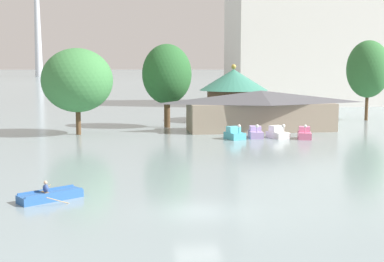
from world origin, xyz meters
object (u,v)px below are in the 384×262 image
at_px(pedal_boat_lavender, 256,133).
at_px(shoreline_tree_right, 368,69).
at_px(shoreline_tree_mid, 167,74).
at_px(green_roof_pavilion, 233,92).
at_px(shoreline_tree_tall_left, 77,80).
at_px(rowboat_with_rower, 50,196).
at_px(pedal_boat_cyan, 234,134).
at_px(background_building_block, 318,38).
at_px(pedal_boat_white, 278,133).
at_px(pedal_boat_pink, 304,134).
at_px(boathouse, 261,110).

bearing_deg(pedal_boat_lavender, shoreline_tree_right, 134.58).
bearing_deg(shoreline_tree_mid, green_roof_pavilion, 32.93).
distance_m(shoreline_tree_tall_left, shoreline_tree_mid, 12.17).
relative_size(rowboat_with_rower, shoreline_tree_right, 0.33).
height_order(pedal_boat_cyan, background_building_block, background_building_block).
relative_size(pedal_boat_lavender, shoreline_tree_mid, 0.28).
relative_size(pedal_boat_white, shoreline_tree_mid, 0.27).
height_order(pedal_boat_pink, shoreline_tree_tall_left, shoreline_tree_tall_left).
xyz_separation_m(pedal_boat_pink, shoreline_tree_right, (15.78, 17.32, 6.85)).
bearing_deg(green_roof_pavilion, boathouse, -86.13).
bearing_deg(shoreline_tree_tall_left, pedal_boat_lavender, -15.57).
relative_size(green_roof_pavilion, shoreline_tree_mid, 0.92).
relative_size(pedal_boat_cyan, shoreline_tree_right, 0.23).
bearing_deg(shoreline_tree_tall_left, rowboat_with_rower, -89.45).
bearing_deg(green_roof_pavilion, pedal_boat_lavender, -94.78).
bearing_deg(pedal_boat_lavender, background_building_block, 159.06).
relative_size(pedal_boat_lavender, pedal_boat_white, 1.06).
bearing_deg(rowboat_with_rower, pedal_boat_white, 15.80).
relative_size(pedal_boat_pink, green_roof_pavilion, 0.26).
xyz_separation_m(rowboat_with_rower, shoreline_tree_tall_left, (-0.29, 30.09, 5.97)).
xyz_separation_m(rowboat_with_rower, background_building_block, (44.64, 71.20, 13.08)).
xyz_separation_m(pedal_boat_lavender, background_building_block, (25.40, 46.55, 12.83)).
relative_size(boathouse, shoreline_tree_mid, 1.79).
xyz_separation_m(rowboat_with_rower, pedal_boat_cyan, (16.67, 23.85, 0.28)).
distance_m(pedal_boat_cyan, shoreline_tree_mid, 14.70).
xyz_separation_m(green_roof_pavilion, shoreline_tree_right, (19.31, -1.99, 3.20)).
bearing_deg(shoreline_tree_right, green_roof_pavilion, 174.11).
relative_size(pedal_boat_cyan, boathouse, 0.14).
distance_m(pedal_boat_cyan, pedal_boat_lavender, 2.69).
bearing_deg(shoreline_tree_tall_left, boathouse, 1.47).
xyz_separation_m(pedal_boat_lavender, shoreline_tree_right, (20.79, 15.61, 6.87)).
height_order(pedal_boat_lavender, green_roof_pavilion, green_roof_pavilion).
height_order(rowboat_with_rower, shoreline_tree_tall_left, shoreline_tree_tall_left).
xyz_separation_m(rowboat_with_rower, green_roof_pavilion, (20.71, 42.24, 3.93)).
distance_m(pedal_boat_cyan, pedal_boat_pink, 7.63).
distance_m(rowboat_with_rower, boathouse, 37.50).
height_order(pedal_boat_pink, shoreline_tree_mid, shoreline_tree_mid).
height_order(boathouse, green_roof_pavilion, green_roof_pavilion).
bearing_deg(background_building_block, boathouse, -119.72).
bearing_deg(boathouse, pedal_boat_pink, -70.39).
bearing_deg(green_roof_pavilion, pedal_boat_pink, -79.63).
relative_size(pedal_boat_lavender, shoreline_tree_tall_left, 0.30).
bearing_deg(rowboat_with_rower, shoreline_tree_mid, 41.11).
xyz_separation_m(rowboat_with_rower, shoreline_tree_mid, (10.52, 35.65, 6.53)).
distance_m(shoreline_tree_mid, background_building_block, 49.71).
height_order(rowboat_with_rower, pedal_boat_white, pedal_boat_white).
bearing_deg(pedal_boat_lavender, pedal_boat_cyan, -65.03).
xyz_separation_m(rowboat_with_rower, pedal_boat_pink, (24.24, 22.94, 0.27)).
bearing_deg(green_roof_pavilion, pedal_boat_cyan, -102.39).
relative_size(pedal_boat_white, pedal_boat_pink, 1.11).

